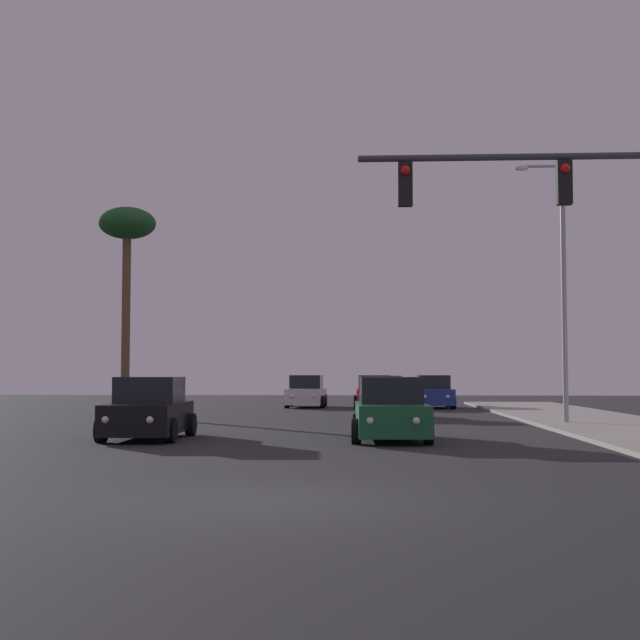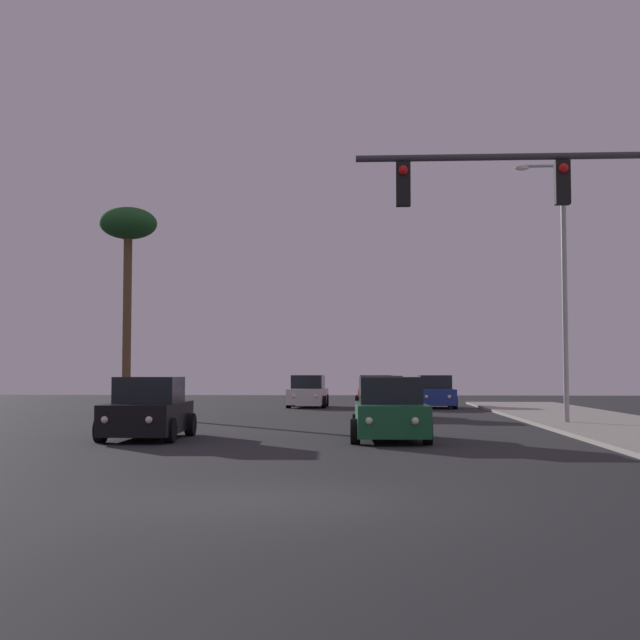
# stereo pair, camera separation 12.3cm
# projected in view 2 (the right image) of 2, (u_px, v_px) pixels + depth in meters

# --- Properties ---
(ground_plane) EXTENTS (120.00, 120.00, 0.00)m
(ground_plane) POSITION_uv_depth(u_px,v_px,m) (268.00, 501.00, 12.41)
(ground_plane) COLOR #28282B
(car_white) EXTENTS (2.04, 4.34, 1.68)m
(car_white) POSITION_uv_depth(u_px,v_px,m) (308.00, 393.00, 46.68)
(car_white) COLOR silver
(car_white) RESTS_ON ground
(car_green) EXTENTS (2.04, 4.34, 1.68)m
(car_green) POSITION_uv_depth(u_px,v_px,m) (390.00, 412.00, 23.62)
(car_green) COLOR #195933
(car_green) RESTS_ON ground
(car_red) EXTENTS (2.04, 4.34, 1.68)m
(car_red) POSITION_uv_depth(u_px,v_px,m) (376.00, 393.00, 45.69)
(car_red) COLOR maroon
(car_red) RESTS_ON ground
(car_black) EXTENTS (2.04, 4.34, 1.68)m
(car_black) POSITION_uv_depth(u_px,v_px,m) (148.00, 411.00, 24.14)
(car_black) COLOR black
(car_black) RESTS_ON ground
(car_blue) EXTENTS (2.04, 4.33, 1.68)m
(car_blue) POSITION_uv_depth(u_px,v_px,m) (435.00, 393.00, 45.72)
(car_blue) COLOR navy
(car_blue) RESTS_ON ground
(car_grey) EXTENTS (2.04, 4.32, 1.68)m
(car_grey) POSITION_uv_depth(u_px,v_px,m) (383.00, 398.00, 36.01)
(car_grey) COLOR slate
(car_grey) RESTS_ON ground
(traffic_light_mast) EXTENTS (6.59, 0.36, 6.50)m
(traffic_light_mast) POSITION_uv_depth(u_px,v_px,m) (585.00, 230.00, 18.10)
(traffic_light_mast) COLOR #38383D
(traffic_light_mast) RESTS_ON sidewalk_right
(street_lamp) EXTENTS (1.74, 0.24, 9.00)m
(street_lamp) POSITION_uv_depth(u_px,v_px,m) (561.00, 276.00, 30.64)
(street_lamp) COLOR #99999E
(street_lamp) RESTS_ON sidewalk_right
(palm_tree_mid) EXTENTS (2.40, 2.40, 8.72)m
(palm_tree_mid) POSITION_uv_depth(u_px,v_px,m) (128.00, 235.00, 37.27)
(palm_tree_mid) COLOR brown
(palm_tree_mid) RESTS_ON ground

